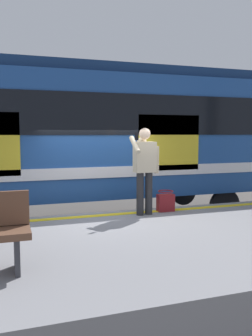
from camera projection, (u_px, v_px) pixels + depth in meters
ground_plane at (107, 253)px, 7.24m from camera, size 26.56×26.56×0.00m
platform at (142, 267)px, 5.33m from camera, size 17.71×3.95×0.86m
safety_line at (111, 215)px, 6.87m from camera, size 17.36×0.16×0.01m
track_rail_near at (92, 232)px, 8.52m from camera, size 23.02×0.08×0.16m
track_rail_far at (80, 218)px, 9.87m from camera, size 23.02×0.08×0.16m
train_carriage at (71, 132)px, 8.85m from camera, size 11.58×2.85×3.84m
passenger at (145, 164)px, 6.80m from camera, size 0.57×0.55×1.67m
handbag at (166, 202)px, 7.17m from camera, size 0.34×0.31×0.42m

